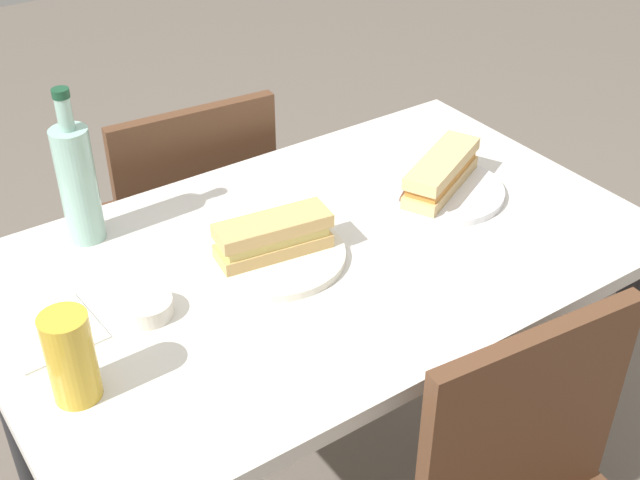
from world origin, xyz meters
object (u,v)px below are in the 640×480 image
dining_table (320,303)px  beer_glass (71,357)px  plate_near (274,255)px  plate_far (440,190)px  knife_far (412,181)px  baguette_sandwich_near (273,236)px  olive_bowl (147,307)px  chair_far (189,231)px  baguette_sandwich_far (441,172)px  water_bottle (78,182)px  knife_near (256,236)px

dining_table → beer_glass: size_ratio=8.23×
plate_near → plate_far: size_ratio=1.00×
dining_table → knife_far: 0.32m
baguette_sandwich_near → olive_bowl: bearing=-176.2°
knife_far → olive_bowl: bearing=-174.0°
chair_far → olive_bowl: chair_far is taller
plate_far → baguette_sandwich_far: size_ratio=1.09×
olive_bowl → plate_near: bearing=3.8°
baguette_sandwich_near → beer_glass: beer_glass is taller
chair_far → olive_bowl: bearing=-120.7°
beer_glass → olive_bowl: bearing=34.8°
knife_far → water_bottle: (-0.61, 0.21, 0.10)m
baguette_sandwich_far → olive_bowl: bearing=-178.3°
plate_near → water_bottle: water_bottle is taller
dining_table → plate_far: (0.31, 0.02, 0.13)m
baguette_sandwich_near → knife_far: 0.36m
baguette_sandwich_near → knife_far: bearing=7.6°
dining_table → knife_far: knife_far is taller
knife_near → olive_bowl: bearing=-163.6°
chair_far → dining_table: bearing=-89.2°
plate_far → water_bottle: size_ratio=0.87×
dining_table → plate_near: 0.16m
plate_near → baguette_sandwich_near: size_ratio=1.21×
chair_far → beer_glass: (-0.49, -0.67, 0.34)m
dining_table → plate_near: bearing=165.2°
plate_far → baguette_sandwich_far: 0.04m
plate_near → baguette_sandwich_near: (-0.00, 0.00, 0.04)m
baguette_sandwich_far → plate_near: bearing=-179.7°
chair_far → plate_far: chair_far is taller
beer_glass → olive_bowl: size_ratio=1.70×
plate_near → dining_table: bearing=-14.8°
dining_table → plate_far: size_ratio=4.65×
chair_far → water_bottle: bearing=-138.7°
dining_table → baguette_sandwich_near: size_ratio=5.61×
plate_near → knife_far: bearing=7.6°
beer_glass → knife_near: bearing=24.3°
plate_near → baguette_sandwich_far: (0.39, 0.00, 0.04)m
baguette_sandwich_far → knife_far: bearing=127.5°
knife_near → water_bottle: size_ratio=0.61×
chair_far → baguette_sandwich_near: 0.63m
plate_near → beer_glass: beer_glass is taller
water_bottle → olive_bowl: bearing=-90.8°
water_bottle → knife_near: bearing=-38.7°
beer_glass → baguette_sandwich_near: bearing=17.2°
plate_near → water_bottle: 0.37m
plate_near → knife_near: 0.06m
plate_far → baguette_sandwich_near: bearing=-179.7°
beer_glass → knife_far: bearing=12.8°
plate_near → olive_bowl: bearing=-176.2°
baguette_sandwich_near → plate_far: 0.39m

